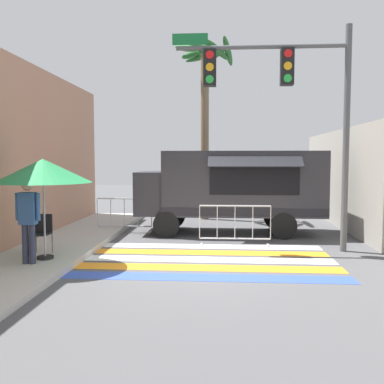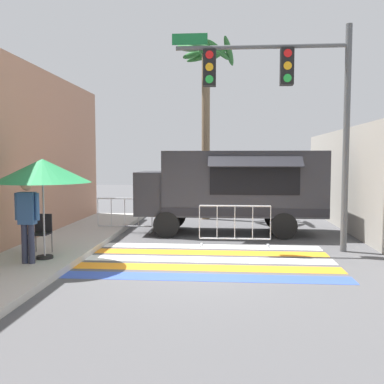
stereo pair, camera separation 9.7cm
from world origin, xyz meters
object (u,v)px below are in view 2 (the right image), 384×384
object	(u,v)px
folding_chair	(42,230)
barricade_front	(235,226)
traffic_signal_pole	(287,92)
food_truck	(229,185)
barricade_side	(125,215)
vendor_person	(27,215)
palm_tree	(206,89)
patio_umbrella	(43,171)

from	to	relation	value
folding_chair	barricade_front	size ratio (longest dim) A/B	0.47
traffic_signal_pole	folding_chair	world-z (taller)	traffic_signal_pole
food_truck	traffic_signal_pole	xyz separation A→B (m)	(1.42, -2.55, 2.49)
folding_chair	barricade_side	bearing A→B (deg)	82.60
vendor_person	barricade_front	size ratio (longest dim) A/B	0.91
food_truck	vendor_person	distance (m)	6.54
folding_chair	palm_tree	distance (m)	9.06
traffic_signal_pole	folding_chair	xyz separation A→B (m)	(-5.80, -1.43, -3.31)
food_truck	barricade_side	size ratio (longest dim) A/B	3.23
vendor_person	traffic_signal_pole	bearing A→B (deg)	22.45
patio_umbrella	folding_chair	size ratio (longest dim) A/B	2.41
patio_umbrella	barricade_front	distance (m)	5.14
folding_chair	barricade_side	xyz separation A→B (m)	(1.05, 3.85, -0.16)
food_truck	traffic_signal_pole	bearing A→B (deg)	-60.83
food_truck	patio_umbrella	size ratio (longest dim) A/B	2.63
traffic_signal_pole	palm_tree	size ratio (longest dim) A/B	0.82
folding_chair	barricade_front	distance (m)	4.93
folding_chair	vendor_person	world-z (taller)	vendor_person
patio_umbrella	palm_tree	distance (m)	8.82
traffic_signal_pole	vendor_person	bearing A→B (deg)	-156.86
vendor_person	barricade_front	world-z (taller)	vendor_person
food_truck	barricade_front	size ratio (longest dim) A/B	2.98
barricade_front	barricade_side	size ratio (longest dim) A/B	1.08
patio_umbrella	barricade_front	bearing A→B (deg)	30.20
patio_umbrella	vendor_person	world-z (taller)	patio_umbrella
barricade_front	patio_umbrella	bearing A→B (deg)	-149.80
traffic_signal_pole	palm_tree	distance (m)	6.23
patio_umbrella	traffic_signal_pole	bearing A→B (deg)	19.58
traffic_signal_pole	food_truck	bearing A→B (deg)	119.17
folding_chair	patio_umbrella	bearing A→B (deg)	-53.05
traffic_signal_pole	patio_umbrella	xyz separation A→B (m)	(-5.51, -1.96, -1.92)
food_truck	palm_tree	bearing A→B (deg)	105.30
traffic_signal_pole	barricade_side	distance (m)	6.36
patio_umbrella	barricade_front	size ratio (longest dim) A/B	1.14
food_truck	patio_umbrella	distance (m)	6.11
traffic_signal_pole	patio_umbrella	bearing A→B (deg)	-160.42
patio_umbrella	barricade_front	xyz separation A→B (m)	(4.24, 2.47, -1.54)
food_truck	barricade_side	distance (m)	3.47
barricade_front	barricade_side	world-z (taller)	same
patio_umbrella	palm_tree	size ratio (longest dim) A/B	0.32
folding_chair	food_truck	bearing A→B (deg)	50.13
patio_umbrella	palm_tree	bearing A→B (deg)	67.20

